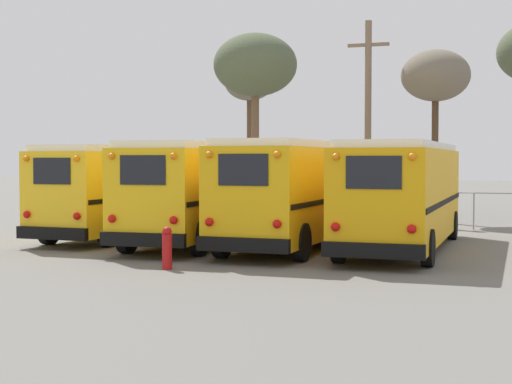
% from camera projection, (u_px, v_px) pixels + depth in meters
% --- Properties ---
extents(ground_plane, '(160.00, 160.00, 0.00)m').
position_uv_depth(ground_plane, '(257.00, 242.00, 25.03)').
color(ground_plane, '#66635E').
extents(school_bus_0, '(2.69, 9.63, 3.09)m').
position_uv_depth(school_bus_0, '(134.00, 188.00, 27.13)').
color(school_bus_0, yellow).
rests_on(school_bus_0, ground).
extents(school_bus_1, '(2.92, 10.56, 3.16)m').
position_uv_depth(school_bus_1, '(210.00, 188.00, 25.38)').
color(school_bus_1, yellow).
rests_on(school_bus_1, ground).
extents(school_bus_2, '(2.59, 10.25, 3.19)m').
position_uv_depth(school_bus_2, '(301.00, 189.00, 24.11)').
color(school_bus_2, '#EAAA0F').
rests_on(school_bus_2, ground).
extents(school_bus_3, '(2.59, 9.84, 3.13)m').
position_uv_depth(school_bus_3, '(403.00, 192.00, 22.92)').
color(school_bus_3, '#E5A00C').
rests_on(school_bus_3, ground).
extents(utility_pole, '(1.80, 0.29, 8.64)m').
position_uv_depth(utility_pole, '(368.00, 118.00, 33.90)').
color(utility_pole, '#75604C').
rests_on(utility_pole, ground).
extents(bare_tree_0, '(2.90, 2.90, 7.28)m').
position_uv_depth(bare_tree_0, '(436.00, 77.00, 32.98)').
color(bare_tree_0, '#473323').
rests_on(bare_tree_0, ground).
extents(bare_tree_2, '(3.96, 3.96, 8.63)m').
position_uv_depth(bare_tree_2, '(255.00, 66.00, 37.05)').
color(bare_tree_2, brown).
rests_on(bare_tree_2, ground).
extents(bare_tree_3, '(2.75, 2.75, 8.02)m').
position_uv_depth(bare_tree_3, '(249.00, 84.00, 43.81)').
color(bare_tree_3, brown).
rests_on(bare_tree_3, ground).
extents(fence_line, '(17.52, 0.06, 1.42)m').
position_uv_depth(fence_line, '(313.00, 201.00, 31.44)').
color(fence_line, '#939399').
rests_on(fence_line, ground).
extents(fire_hydrant, '(0.24, 0.24, 1.03)m').
position_uv_depth(fire_hydrant, '(167.00, 248.00, 18.87)').
color(fire_hydrant, '#B21414').
rests_on(fire_hydrant, ground).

